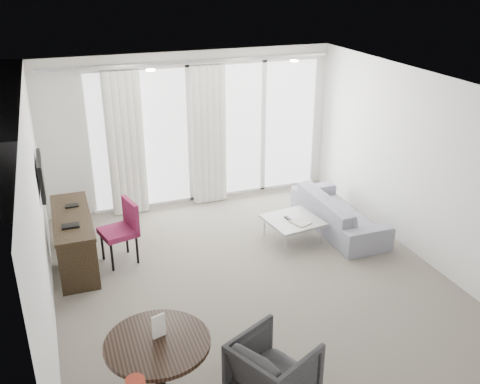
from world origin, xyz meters
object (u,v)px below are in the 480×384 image
object	(u,v)px
sofa	(339,212)
desk_chair	(118,233)
rattan_chair_a	(220,152)
round_table	(160,375)
tub_armchair	(273,370)
rattan_chair_b	(245,139)
desk	(75,240)
coffee_table	(293,229)

from	to	relation	value
sofa	desk_chair	bearing A→B (deg)	87.59
sofa	rattan_chair_a	distance (m)	3.16
round_table	sofa	world-z (taller)	round_table
tub_armchair	rattan_chair_b	size ratio (longest dim) A/B	0.92
desk_chair	sofa	xyz separation A→B (m)	(3.41, -0.14, -0.17)
desk	desk_chair	size ratio (longest dim) A/B	1.78
rattan_chair_b	coffee_table	bearing A→B (deg)	-98.27
round_table	coffee_table	world-z (taller)	round_table
desk_chair	tub_armchair	size ratio (longest dim) A/B	1.26
tub_armchair	coffee_table	size ratio (longest dim) A/B	0.94
desk_chair	coffee_table	world-z (taller)	desk_chair
rattan_chair_b	sofa	bearing A→B (deg)	-85.72
round_table	rattan_chair_b	world-z (taller)	rattan_chair_b
desk_chair	rattan_chair_a	bearing A→B (deg)	36.14
sofa	tub_armchair	bearing A→B (deg)	141.01
tub_armchair	rattan_chair_a	xyz separation A→B (m)	(1.39, 5.95, 0.10)
coffee_table	sofa	xyz separation A→B (m)	(0.85, 0.10, 0.11)
coffee_table	desk_chair	bearing A→B (deg)	174.54
round_table	rattan_chair_a	xyz separation A→B (m)	(2.44, 5.71, 0.04)
desk_chair	round_table	bearing A→B (deg)	-104.34
round_table	rattan_chair_a	distance (m)	6.21
desk_chair	round_table	distance (m)	2.87
round_table	rattan_chair_b	size ratio (longest dim) A/B	1.24
round_table	tub_armchair	size ratio (longest dim) A/B	1.35
desk	rattan_chair_b	world-z (taller)	rattan_chair_b
desk	sofa	xyz separation A→B (m)	(3.99, -0.28, -0.09)
coffee_table	rattan_chair_a	distance (m)	3.11
tub_armchair	sofa	bearing A→B (deg)	-64.94
rattan_chair_b	round_table	bearing A→B (deg)	-115.28
desk	round_table	world-z (taller)	round_table
tub_armchair	desk_chair	bearing A→B (deg)	-7.90
desk_chair	coffee_table	bearing A→B (deg)	-19.11
coffee_table	desk	bearing A→B (deg)	173.14
tub_armchair	sofa	world-z (taller)	tub_armchair
tub_armchair	sofa	xyz separation A→B (m)	(2.40, 2.96, -0.04)
desk	round_table	xyz separation A→B (m)	(0.55, -3.00, 0.01)
desk_chair	sofa	distance (m)	3.42
round_table	sofa	bearing A→B (deg)	38.33
desk_chair	rattan_chair_b	bearing A→B (deg)	34.58
round_table	desk_chair	bearing A→B (deg)	89.31
round_table	coffee_table	bearing A→B (deg)	45.25
desk_chair	tub_armchair	bearing A→B (deg)	-85.60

